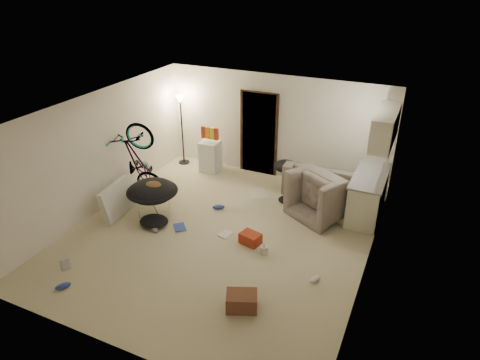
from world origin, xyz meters
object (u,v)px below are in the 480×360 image
at_px(sofa, 325,185).
at_px(tv_box, 118,199).
at_px(juicer, 264,249).
at_px(bicycle, 140,177).
at_px(armchair, 327,198).
at_px(saucer_chair, 153,195).
at_px(kitchen_counter, 368,196).
at_px(drink_case_b, 250,238).
at_px(drink_case_a, 242,301).
at_px(floor_lamp, 181,115).
at_px(mini_fridge, 210,156).

xyz_separation_m(sofa, tv_box, (-3.74, -2.57, 0.07)).
bearing_deg(juicer, bicycle, 165.72).
bearing_deg(armchair, saucer_chair, 55.09).
relative_size(bicycle, saucer_chair, 1.76).
xyz_separation_m(kitchen_counter, tv_box, (-4.73, -2.12, -0.10)).
bearing_deg(saucer_chair, drink_case_b, -3.53).
relative_size(saucer_chair, drink_case_a, 2.25).
xyz_separation_m(drink_case_b, juicer, (0.35, -0.19, -0.02)).
xyz_separation_m(floor_lamp, tv_box, (0.10, -2.77, -0.97)).
distance_m(kitchen_counter, saucer_chair, 4.44).
height_order(floor_lamp, sofa, floor_lamp).
distance_m(kitchen_counter, drink_case_b, 2.68).
bearing_deg(kitchen_counter, drink_case_a, -108.83).
relative_size(saucer_chair, tv_box, 1.03).
distance_m(sofa, tv_box, 4.54).
xyz_separation_m(floor_lamp, saucer_chair, (0.78, -2.49, -0.86)).
height_order(kitchen_counter, saucer_chair, kitchen_counter).
relative_size(bicycle, drink_case_b, 5.02).
bearing_deg(kitchen_counter, tv_box, -155.91).
xyz_separation_m(armchair, bicycle, (-3.96, -1.03, 0.13)).
distance_m(drink_case_a, juicer, 1.44).
bearing_deg(floor_lamp, tv_box, -87.93).
distance_m(armchair, juicer, 2.00).
xyz_separation_m(drink_case_a, juicer, (-0.20, 1.43, -0.04)).
bearing_deg(saucer_chair, kitchen_counter, 24.47).
height_order(kitchen_counter, tv_box, kitchen_counter).
relative_size(floor_lamp, juicer, 8.22).
bearing_deg(sofa, tv_box, 33.26).
height_order(floor_lamp, kitchen_counter, floor_lamp).
bearing_deg(floor_lamp, juicer, -39.65).
distance_m(floor_lamp, kitchen_counter, 4.95).
relative_size(sofa, drink_case_b, 4.96).
height_order(floor_lamp, saucer_chair, floor_lamp).
distance_m(floor_lamp, sofa, 3.98).
height_order(kitchen_counter, bicycle, bicycle).
bearing_deg(mini_fridge, bicycle, -114.25).
distance_m(mini_fridge, saucer_chair, 2.39).
bearing_deg(armchair, juicer, 100.45).
distance_m(bicycle, juicer, 3.43).
bearing_deg(juicer, drink_case_b, 151.77).
distance_m(floor_lamp, saucer_chair, 2.75).
distance_m(floor_lamp, tv_box, 2.93).
bearing_deg(tv_box, sofa, 28.22).
xyz_separation_m(drink_case_a, drink_case_b, (-0.55, 1.62, -0.03)).
distance_m(sofa, juicer, 2.66).
bearing_deg(bicycle, sofa, -73.50).
bearing_deg(floor_lamp, armchair, -13.15).
xyz_separation_m(armchair, saucer_chair, (-3.27, -1.54, 0.08)).
distance_m(bicycle, tv_box, 0.80).
relative_size(kitchen_counter, juicer, 6.81).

